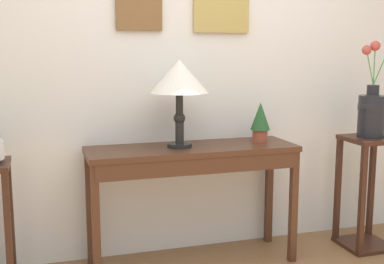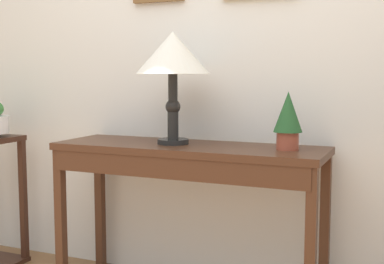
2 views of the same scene
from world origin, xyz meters
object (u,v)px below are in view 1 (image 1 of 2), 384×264
table_lamp (179,80)px  console_table (193,163)px  potted_plant_on_console (260,120)px  pedestal_stand_right (367,193)px  flower_vase_tall_right (372,109)px

table_lamp → console_table: bearing=-16.8°
potted_plant_on_console → pedestal_stand_right: 0.95m
table_lamp → pedestal_stand_right: (1.34, -0.10, -0.81)m
potted_plant_on_console → console_table: bearing=-174.1°
table_lamp → flower_vase_tall_right: size_ratio=0.84×
potted_plant_on_console → pedestal_stand_right: (0.77, -0.13, -0.53)m
potted_plant_on_console → flower_vase_tall_right: size_ratio=0.40×
console_table → table_lamp: 0.54m
console_table → table_lamp: table_lamp is taller
table_lamp → potted_plant_on_console: table_lamp is taller
potted_plant_on_console → flower_vase_tall_right: 0.79m
potted_plant_on_console → flower_vase_tall_right: (0.77, -0.13, 0.06)m
console_table → potted_plant_on_console: size_ratio=5.06×
potted_plant_on_console → flower_vase_tall_right: bearing=-9.3°
console_table → pedestal_stand_right: bearing=-3.6°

